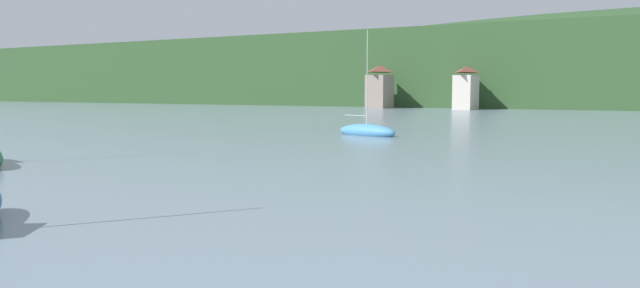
% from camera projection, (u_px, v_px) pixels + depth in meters
% --- Properties ---
extents(wooded_hillside, '(352.00, 53.92, 30.14)m').
position_uv_depth(wooded_hillside, '(628.00, 75.00, 118.49)').
color(wooded_hillside, '#2D4C28').
rests_on(wooded_hillside, ground_plane).
extents(shore_building_west, '(3.69, 5.38, 7.66)m').
position_uv_depth(shore_building_west, '(379.00, 87.00, 105.72)').
color(shore_building_west, gray).
rests_on(shore_building_west, ground_plane).
extents(shore_building_westcentral, '(3.16, 6.22, 7.20)m').
position_uv_depth(shore_building_westcentral, '(466.00, 89.00, 98.70)').
color(shore_building_westcentral, beige).
rests_on(shore_building_westcentral, ground_plane).
extents(sailboat_far_7, '(5.32, 2.87, 7.90)m').
position_uv_depth(sailboat_far_7, '(367.00, 132.00, 43.02)').
color(sailboat_far_7, teal).
rests_on(sailboat_far_7, ground_plane).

